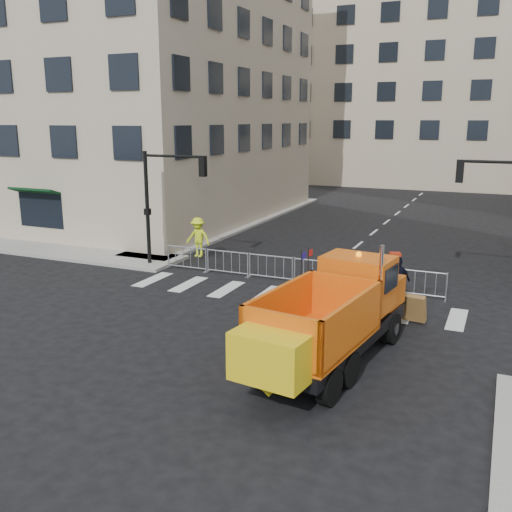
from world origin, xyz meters
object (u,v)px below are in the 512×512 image
at_px(cop_c, 397,283).
at_px(worker, 198,237).
at_px(cop_b, 385,289).
at_px(newspaper_box, 395,265).
at_px(cop_a, 391,297).
at_px(plow_truck, 331,315).

relative_size(cop_c, worker, 1.03).
bearing_deg(cop_c, worker, -73.44).
xyz_separation_m(cop_b, newspaper_box, (-0.49, 4.46, -0.20)).
bearing_deg(cop_a, newspaper_box, -107.71).
xyz_separation_m(cop_c, newspaper_box, (-0.77, 3.77, -0.31)).
relative_size(plow_truck, cop_a, 4.52).
relative_size(cop_b, newspaper_box, 1.64).
height_order(cop_a, cop_b, cop_a).
relative_size(cop_b, cop_c, 0.90).
relative_size(cop_c, newspaper_box, 1.83).
bearing_deg(cop_c, plow_truck, 28.39).
relative_size(plow_truck, worker, 4.55).
xyz_separation_m(plow_truck, cop_c, (0.80, 5.77, -0.49)).
distance_m(cop_c, worker, 11.06).
bearing_deg(cop_b, cop_a, 106.37).
bearing_deg(plow_truck, cop_b, 2.05).
distance_m(cop_a, cop_c, 1.79).
distance_m(cop_a, worker, 11.88).
height_order(cop_b, newspaper_box, cop_b).
bearing_deg(cop_c, cop_a, 40.03).
distance_m(cop_c, newspaper_box, 3.86).
bearing_deg(plow_truck, newspaper_box, 7.66).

